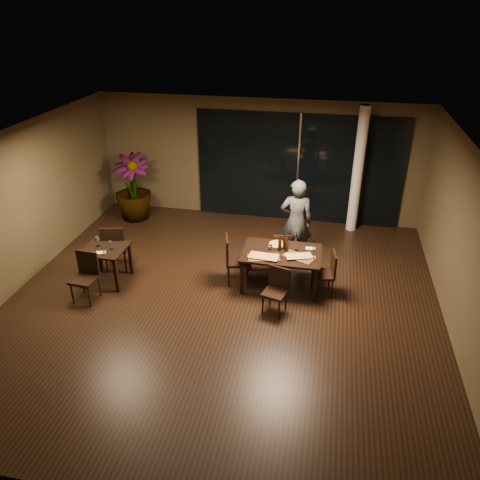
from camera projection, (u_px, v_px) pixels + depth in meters
name	position (u px, v px, depth m)	size (l,w,h in m)	color
ground	(222.00, 302.00, 8.77)	(8.00, 8.00, 0.00)	black
wall_back	(258.00, 159.00, 11.59)	(8.00, 0.10, 3.00)	#493E27
wall_front	(124.00, 413.00, 4.56)	(8.00, 0.10, 3.00)	#493E27
wall_left	(11.00, 212.00, 8.78)	(0.10, 8.00, 3.00)	#493E27
wall_right	(470.00, 254.00, 7.37)	(0.10, 8.00, 3.00)	#493E27
ceiling	(218.00, 145.00, 7.37)	(8.00, 8.00, 0.04)	silver
window_panel	(298.00, 169.00, 11.41)	(5.00, 0.06, 2.70)	black
column	(358.00, 171.00, 10.82)	(0.24, 0.24, 3.00)	white
main_table	(281.00, 256.00, 8.98)	(1.50, 1.00, 0.75)	black
side_table	(106.00, 253.00, 9.16)	(0.80, 0.80, 0.75)	black
chair_main_far	(282.00, 249.00, 9.64)	(0.44, 0.44, 0.84)	black
chair_main_near	(277.00, 288.00, 8.37)	(0.48, 0.48, 0.84)	black
chair_main_left	(233.00, 258.00, 9.16)	(0.56, 0.56, 0.99)	black
chair_main_right	(327.00, 271.00, 8.83)	(0.47, 0.47, 0.88)	black
chair_side_far	(115.00, 245.00, 9.56)	(0.57, 0.57, 1.03)	black
chair_side_near	(86.00, 274.00, 8.68)	(0.47, 0.47, 0.94)	black
diner	(296.00, 221.00, 9.75)	(0.63, 0.42, 1.85)	#303335
potted_plant	(133.00, 188.00, 11.70)	(0.91, 0.91, 1.66)	#174518
pizza_board_left	(264.00, 257.00, 8.75)	(0.59, 0.30, 0.01)	#432C15
pizza_board_right	(299.00, 257.00, 8.76)	(0.58, 0.29, 0.01)	#4F2E19
oblong_pizza_left	(264.00, 257.00, 8.74)	(0.53, 0.24, 0.02)	#68090D
oblong_pizza_right	(299.00, 256.00, 8.75)	(0.47, 0.22, 0.02)	maroon
round_pizza	(277.00, 244.00, 9.21)	(0.32, 0.32, 0.01)	#B93814
bottle_a	(280.00, 243.00, 8.94)	(0.07, 0.07, 0.32)	black
bottle_b	(287.00, 245.00, 8.89)	(0.07, 0.07, 0.30)	black
bottle_c	(285.00, 241.00, 8.99)	(0.07, 0.07, 0.33)	black
tumbler_left	(270.00, 247.00, 9.03)	(0.07, 0.07, 0.09)	white
tumbler_right	(296.00, 248.00, 9.00)	(0.07, 0.07, 0.09)	white
napkin_near	(310.00, 257.00, 8.76)	(0.18, 0.10, 0.01)	white
napkin_far	(310.00, 248.00, 9.06)	(0.18, 0.10, 0.01)	white
wine_glass_a	(97.00, 242.00, 9.11)	(0.09, 0.09, 0.20)	white
wine_glass_b	(111.00, 245.00, 9.02)	(0.08, 0.08, 0.17)	white
side_napkin	(101.00, 253.00, 8.91)	(0.18, 0.11, 0.01)	white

